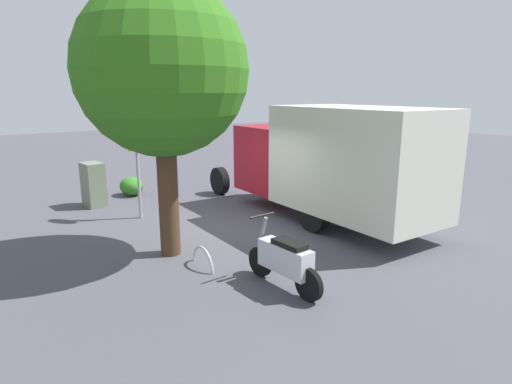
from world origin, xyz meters
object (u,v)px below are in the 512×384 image
object	(u,v)px
motorcycle	(285,260)
stop_sign	(136,143)
utility_cabinet	(93,185)
street_tree	(162,71)
box_truck_near	(329,159)
bike_rack_hoop	(203,267)

from	to	relation	value
motorcycle	stop_sign	size ratio (longest dim) A/B	0.59
utility_cabinet	motorcycle	bearing A→B (deg)	-171.79
motorcycle	street_tree	bearing A→B (deg)	15.83
box_truck_near	stop_sign	world-z (taller)	stop_sign
utility_cabinet	bike_rack_hoop	size ratio (longest dim) A/B	1.53
motorcycle	stop_sign	world-z (taller)	stop_sign
box_truck_near	street_tree	xyz separation A→B (m)	(0.18, 4.43, 2.09)
stop_sign	street_tree	xyz separation A→B (m)	(-2.90, 0.45, 1.69)
motorcycle	utility_cabinet	world-z (taller)	utility_cabinet
stop_sign	bike_rack_hoop	bearing A→B (deg)	176.34
street_tree	stop_sign	bearing A→B (deg)	-8.82
box_truck_near	stop_sign	distance (m)	5.05
street_tree	bike_rack_hoop	bearing A→B (deg)	-169.06
street_tree	utility_cabinet	bearing A→B (deg)	2.19
stop_sign	utility_cabinet	distance (m)	2.52
motorcycle	bike_rack_hoop	distance (m)	1.85
stop_sign	utility_cabinet	world-z (taller)	stop_sign
street_tree	box_truck_near	bearing A→B (deg)	-92.34
motorcycle	stop_sign	xyz separation A→B (m)	(5.56, 0.45, 1.51)
street_tree	utility_cabinet	world-z (taller)	street_tree
motorcycle	utility_cabinet	distance (m)	7.64
motorcycle	bike_rack_hoop	bearing A→B (deg)	20.40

